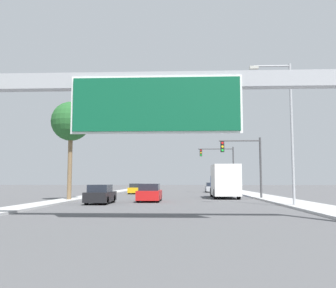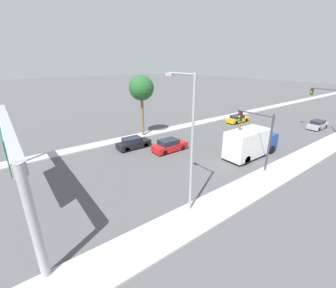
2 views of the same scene
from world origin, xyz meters
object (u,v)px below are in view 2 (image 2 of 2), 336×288
(truck_box_primary, at_px, (250,143))
(car_near_left, at_px, (133,143))
(car_near_center, at_px, (318,125))
(sign_gantry, at_px, (8,140))
(street_lamp_right, at_px, (189,136))
(traffic_light_near_intersection, at_px, (259,131))
(car_far_left, at_px, (238,119))
(car_mid_right, at_px, (170,145))
(palm_tree_background, at_px, (141,89))
(traffic_light_mid_block, at_px, (333,103))

(truck_box_primary, bearing_deg, car_near_left, -137.98)
(car_near_center, distance_m, truck_box_primary, 18.99)
(sign_gantry, height_order, street_lamp_right, street_lamp_right)
(truck_box_primary, bearing_deg, sign_gantry, -103.36)
(traffic_light_near_intersection, bearing_deg, car_far_left, 131.70)
(car_mid_right, relative_size, palm_tree_background, 0.51)
(car_near_left, relative_size, street_lamp_right, 0.43)
(car_mid_right, height_order, traffic_light_mid_block, traffic_light_mid_block)
(car_near_center, relative_size, street_lamp_right, 0.43)
(sign_gantry, bearing_deg, car_near_center, 82.71)
(palm_tree_background, height_order, street_lamp_right, street_lamp_right)
(sign_gantry, relative_size, car_near_center, 3.95)
(truck_box_primary, bearing_deg, car_near_center, 90.00)
(car_mid_right, distance_m, truck_box_primary, 9.49)
(truck_box_primary, height_order, street_lamp_right, street_lamp_right)
(traffic_light_near_intersection, height_order, street_lamp_right, street_lamp_right)
(car_near_center, distance_m, traffic_light_mid_block, 4.36)
(car_near_left, height_order, palm_tree_background, palm_tree_background)
(sign_gantry, distance_m, street_lamp_right, 12.78)
(traffic_light_near_intersection, bearing_deg, traffic_light_mid_block, 91.00)
(car_mid_right, relative_size, truck_box_primary, 0.59)
(car_near_center, bearing_deg, traffic_light_near_intersection, -84.67)
(sign_gantry, height_order, truck_box_primary, sign_gantry)
(car_near_center, xyz_separation_m, traffic_light_mid_block, (1.61, -0.97, 3.93))
(car_near_center, distance_m, street_lamp_right, 31.90)
(car_far_left, height_order, traffic_light_near_intersection, traffic_light_near_intersection)
(car_far_left, relative_size, traffic_light_mid_block, 0.69)
(car_near_left, xyz_separation_m, traffic_light_near_intersection, (12.46, 7.46, 3.28))
(car_far_left, distance_m, car_near_center, 12.61)
(palm_tree_background, bearing_deg, car_near_center, 60.45)
(truck_box_primary, distance_m, street_lamp_right, 13.38)
(truck_box_primary, xyz_separation_m, street_lamp_right, (3.02, -12.37, 4.11))
(traffic_light_near_intersection, height_order, palm_tree_background, palm_tree_background)
(truck_box_primary, height_order, traffic_light_mid_block, traffic_light_mid_block)
(car_near_center, bearing_deg, truck_box_primary, -90.00)
(sign_gantry, height_order, car_far_left, sign_gantry)
(car_near_center, relative_size, car_near_left, 1.00)
(sign_gantry, xyz_separation_m, street_lamp_right, (8.27, 9.73, 0.53))
(sign_gantry, xyz_separation_m, traffic_light_near_intersection, (7.21, 20.10, -1.30))
(car_near_left, distance_m, palm_tree_background, 8.04)
(car_far_left, distance_m, palm_tree_background, 19.22)
(sign_gantry, relative_size, car_far_left, 3.59)
(car_far_left, bearing_deg, street_lamp_right, -60.96)
(car_near_center, height_order, traffic_light_mid_block, traffic_light_mid_block)
(car_mid_right, bearing_deg, sign_gantry, -83.67)
(car_near_center, relative_size, traffic_light_mid_block, 0.63)
(car_near_center, relative_size, car_mid_right, 0.96)
(sign_gantry, bearing_deg, street_lamp_right, 49.63)
(palm_tree_background, bearing_deg, traffic_light_mid_block, 56.68)
(car_far_left, distance_m, traffic_light_mid_block, 14.09)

